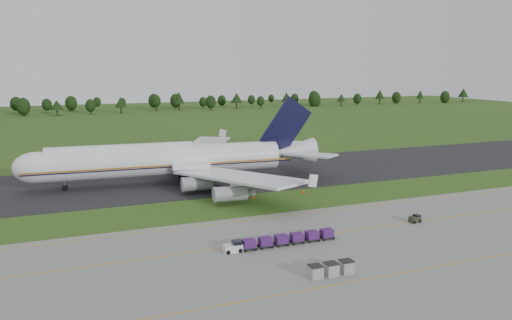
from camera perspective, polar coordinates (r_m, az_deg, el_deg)
name	(u,v)px	position (r m, az deg, el deg)	size (l,w,h in m)	color
ground	(253,204)	(103.11, -0.30, -5.06)	(600.00, 600.00, 0.00)	#2E4E17
apron	(338,264)	(74.07, 9.39, -11.63)	(300.00, 52.00, 0.06)	slate
taxiway	(214,176)	(128.85, -4.77, -1.88)	(300.00, 40.00, 0.08)	black
apron_markings	(315,247)	(79.73, 6.79, -9.89)	(300.00, 30.20, 0.01)	#C5880B
tree_line	(120,103)	(315.27, -15.30, 6.33)	(530.37, 23.10, 11.97)	black
aircraft	(169,159)	(121.77, -9.92, 0.06)	(73.27, 71.33, 20.58)	white
baggage_train	(279,240)	(79.78, 2.67, -9.13)	(18.78, 1.70, 1.64)	silver
utility_cart	(415,219)	(95.59, 17.70, -6.48)	(2.16, 1.47, 1.11)	#292C1F
uld_row	(331,269)	(69.82, 8.58, -12.22)	(6.58, 1.78, 1.75)	gray
edge_markers	(279,195)	(109.55, 2.65, -3.98)	(12.36, 0.30, 0.60)	#E43907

